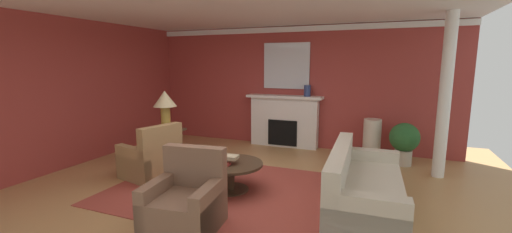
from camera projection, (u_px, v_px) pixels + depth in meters
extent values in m
plane|color=tan|center=(234.00, 189.00, 5.12)|extent=(8.84, 8.84, 0.00)
cube|color=#9E3833|center=(290.00, 87.00, 7.73)|extent=(7.40, 0.12, 2.81)
cube|color=#9E3833|center=(83.00, 92.00, 6.45)|extent=(0.12, 6.68, 2.81)
cube|color=white|center=(240.00, 5.00, 4.93)|extent=(7.40, 6.68, 0.06)
cube|color=white|center=(290.00, 29.00, 7.44)|extent=(7.40, 0.08, 0.12)
cube|color=#993D33|center=(231.00, 190.00, 5.08)|extent=(3.65, 2.68, 0.01)
cube|color=white|center=(284.00, 122.00, 7.70)|extent=(1.60, 0.25, 1.16)
cube|color=black|center=(284.00, 132.00, 7.72)|extent=(0.70, 0.26, 0.60)
cube|color=white|center=(284.00, 97.00, 7.58)|extent=(1.80, 0.35, 0.06)
cube|color=silver|center=(286.00, 66.00, 7.59)|extent=(1.10, 0.04, 1.06)
cube|color=beige|center=(366.00, 196.00, 4.31)|extent=(0.99, 2.14, 0.45)
cube|color=beige|center=(340.00, 162.00, 4.36)|extent=(0.29, 2.11, 0.40)
cube|color=beige|center=(364.00, 223.00, 3.41)|extent=(0.91, 0.24, 0.62)
cube|color=beige|center=(367.00, 168.00, 5.18)|extent=(0.91, 0.24, 0.62)
cube|color=#9E7A4C|center=(150.00, 165.00, 5.66)|extent=(0.97, 0.97, 0.44)
cube|color=#9E7A4C|center=(161.00, 141.00, 5.40)|extent=(0.35, 0.82, 0.51)
cube|color=#9E7A4C|center=(165.00, 156.00, 5.91)|extent=(0.81, 0.33, 0.60)
cube|color=#9E7A4C|center=(133.00, 165.00, 5.39)|extent=(0.81, 0.33, 0.60)
cube|color=brown|center=(184.00, 213.00, 3.84)|extent=(0.89, 0.89, 0.44)
cube|color=brown|center=(195.00, 166.00, 4.07)|extent=(0.81, 0.25, 0.51)
cube|color=brown|center=(159.00, 203.00, 3.91)|extent=(0.23, 0.81, 0.60)
cube|color=brown|center=(210.00, 210.00, 3.74)|extent=(0.23, 0.81, 0.60)
cylinder|color=#3D2D1E|center=(230.00, 164.00, 5.01)|extent=(1.00, 1.00, 0.04)
cylinder|color=#3D2D1E|center=(231.00, 178.00, 5.05)|extent=(0.12, 0.12, 0.41)
cylinder|color=#3D2D1E|center=(231.00, 189.00, 5.08)|extent=(0.56, 0.56, 0.03)
cube|color=#3D2D1E|center=(166.00, 131.00, 6.27)|extent=(0.56, 0.56, 0.04)
cube|color=#3D2D1E|center=(167.00, 148.00, 6.33)|extent=(0.10, 0.10, 0.66)
cube|color=#3D2D1E|center=(168.00, 163.00, 6.38)|extent=(0.45, 0.45, 0.04)
cylinder|color=#B28E38|center=(166.00, 118.00, 6.23)|extent=(0.18, 0.18, 0.45)
cone|color=#C6B284|center=(165.00, 99.00, 6.17)|extent=(0.44, 0.44, 0.30)
cylinder|color=navy|center=(307.00, 91.00, 7.33)|extent=(0.15, 0.15, 0.25)
cylinder|color=beige|center=(372.00, 139.00, 6.72)|extent=(0.36, 0.36, 0.83)
cube|color=maroon|center=(222.00, 164.00, 4.87)|extent=(0.23, 0.19, 0.04)
cube|color=navy|center=(218.00, 161.00, 4.92)|extent=(0.26, 0.21, 0.04)
cube|color=tan|center=(229.00, 157.00, 4.94)|extent=(0.27, 0.23, 0.05)
cylinder|color=#BCB29E|center=(403.00, 157.00, 6.33)|extent=(0.32, 0.32, 0.30)
sphere|color=#28602D|center=(404.00, 137.00, 6.27)|extent=(0.56, 0.56, 0.56)
cylinder|color=white|center=(445.00, 97.00, 5.48)|extent=(0.20, 0.20, 2.81)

